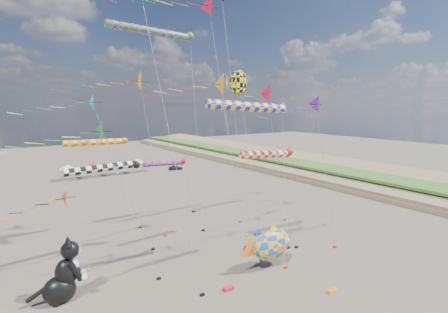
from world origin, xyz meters
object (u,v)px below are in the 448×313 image
at_px(cat_inflatable, 62,270).
at_px(person_adult, 261,256).
at_px(parked_car, 175,168).
at_px(fish_inflatable, 271,244).
at_px(child_blue, 252,247).
at_px(child_green, 260,248).

bearing_deg(cat_inflatable, person_adult, -5.95).
height_order(cat_inflatable, person_adult, cat_inflatable).
bearing_deg(parked_car, fish_inflatable, -179.36).
height_order(fish_inflatable, child_blue, fish_inflatable).
relative_size(cat_inflatable, child_green, 4.74).
bearing_deg(fish_inflatable, child_blue, 78.69).
relative_size(fish_inflatable, parked_car, 1.72).
bearing_deg(cat_inflatable, child_green, 1.61).
bearing_deg(person_adult, cat_inflatable, 134.36).
height_order(child_green, parked_car, parked_car).
bearing_deg(child_green, parked_car, 84.01).
bearing_deg(cat_inflatable, child_blue, 3.21).
height_order(cat_inflatable, parked_car, cat_inflatable).
relative_size(child_green, child_blue, 1.03).
distance_m(person_adult, child_green, 2.76).
height_order(person_adult, child_green, person_adult).
bearing_deg(fish_inflatable, person_adult, 107.41).
xyz_separation_m(cat_inflatable, parked_car, (32.95, 46.19, -2.00)).
distance_m(cat_inflatable, fish_inflatable, 18.25).
distance_m(fish_inflatable, parked_car, 53.59).
bearing_deg(child_green, fish_inflatable, -102.91).
bearing_deg(child_green, person_adult, -117.53).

